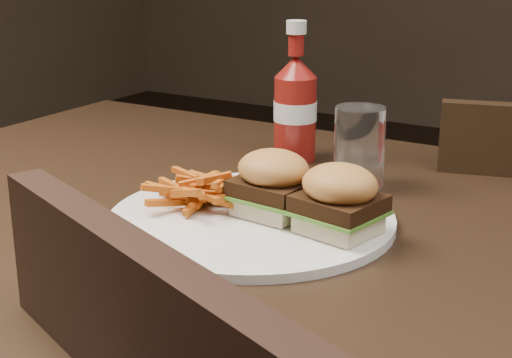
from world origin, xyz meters
The scene contains 7 objects.
dining_table centered at (0.00, 0.00, 0.73)m, with size 1.20×0.80×0.04m, color black.
plate centered at (-0.01, -0.03, 0.76)m, with size 0.32×0.32×0.01m, color white.
sandwich_half_a centered at (0.01, -0.02, 0.77)m, with size 0.07×0.07×0.02m, color beige.
sandwich_half_b centered at (0.10, -0.03, 0.77)m, with size 0.07×0.07×0.02m, color beige.
fries_pile centered at (-0.07, -0.03, 0.78)m, with size 0.10×0.10×0.04m, color #BA5714, non-canonical shape.
ketchup_bottle centered at (-0.09, 0.22, 0.81)m, with size 0.06×0.06×0.12m, color maroon.
tumbler centered at (0.04, 0.15, 0.81)m, with size 0.06×0.06×0.10m, color white.
Camera 1 is at (0.42, -0.74, 1.07)m, focal length 55.00 mm.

